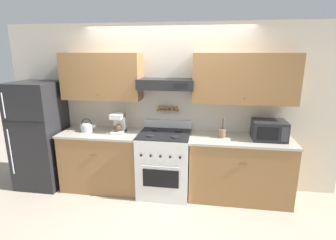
{
  "coord_description": "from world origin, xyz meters",
  "views": [
    {
      "loc": [
        0.61,
        -3.34,
        2.12
      ],
      "look_at": [
        0.06,
        0.27,
        1.17
      ],
      "focal_mm": 28.0,
      "sensor_mm": 36.0,
      "label": 1
    }
  ],
  "objects_px": {
    "microwave": "(269,130)",
    "utensil_crock": "(222,133)",
    "stove_range": "(165,163)",
    "tea_kettle": "(87,127)",
    "refrigerator": "(40,135)",
    "coffee_maker": "(119,122)"
  },
  "relations": [
    {
      "from": "microwave",
      "to": "utensil_crock",
      "type": "height_order",
      "value": "utensil_crock"
    },
    {
      "from": "stove_range",
      "to": "tea_kettle",
      "type": "relative_size",
      "value": 4.38
    },
    {
      "from": "refrigerator",
      "to": "microwave",
      "type": "height_order",
      "value": "refrigerator"
    },
    {
      "from": "tea_kettle",
      "to": "stove_range",
      "type": "bearing_deg",
      "value": -1.94
    },
    {
      "from": "utensil_crock",
      "to": "microwave",
      "type": "bearing_deg",
      "value": 1.58
    },
    {
      "from": "stove_range",
      "to": "utensil_crock",
      "type": "distance_m",
      "value": 0.98
    },
    {
      "from": "utensil_crock",
      "to": "refrigerator",
      "type": "bearing_deg",
      "value": -179.02
    },
    {
      "from": "stove_range",
      "to": "coffee_maker",
      "type": "distance_m",
      "value": 0.94
    },
    {
      "from": "stove_range",
      "to": "refrigerator",
      "type": "bearing_deg",
      "value": -179.81
    },
    {
      "from": "stove_range",
      "to": "refrigerator",
      "type": "height_order",
      "value": "refrigerator"
    },
    {
      "from": "refrigerator",
      "to": "utensil_crock",
      "type": "bearing_deg",
      "value": 0.98
    },
    {
      "from": "utensil_crock",
      "to": "stove_range",
      "type": "bearing_deg",
      "value": -177.14
    },
    {
      "from": "stove_range",
      "to": "microwave",
      "type": "distance_m",
      "value": 1.59
    },
    {
      "from": "tea_kettle",
      "to": "coffee_maker",
      "type": "height_order",
      "value": "coffee_maker"
    },
    {
      "from": "refrigerator",
      "to": "coffee_maker",
      "type": "bearing_deg",
      "value": 3.63
    },
    {
      "from": "coffee_maker",
      "to": "utensil_crock",
      "type": "xyz_separation_m",
      "value": [
        1.56,
        -0.03,
        -0.08
      ]
    },
    {
      "from": "coffee_maker",
      "to": "stove_range",
      "type": "bearing_deg",
      "value": -5.94
    },
    {
      "from": "microwave",
      "to": "utensil_crock",
      "type": "xyz_separation_m",
      "value": [
        -0.65,
        -0.02,
        -0.06
      ]
    },
    {
      "from": "refrigerator",
      "to": "microwave",
      "type": "xyz_separation_m",
      "value": [
        3.5,
        0.07,
        0.22
      ]
    },
    {
      "from": "tea_kettle",
      "to": "utensil_crock",
      "type": "distance_m",
      "value": 2.06
    },
    {
      "from": "stove_range",
      "to": "refrigerator",
      "type": "xyz_separation_m",
      "value": [
        -2.02,
        -0.01,
        0.36
      ]
    },
    {
      "from": "utensil_crock",
      "to": "tea_kettle",
      "type": "bearing_deg",
      "value": -180.0
    }
  ]
}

